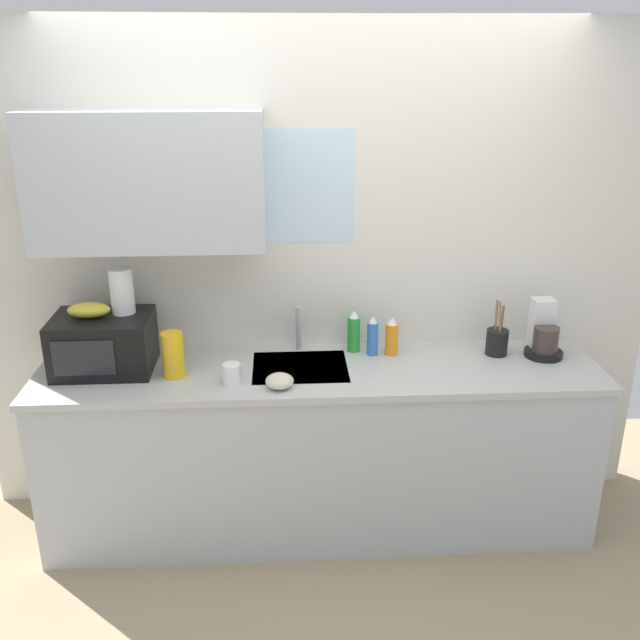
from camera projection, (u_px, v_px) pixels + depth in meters
The scene contains 14 objects.
kitchen_wall_assembly at pixel (287, 260), 3.51m from camera, with size 3.51×0.42×2.50m.
counter_unit at pixel (320, 447), 3.55m from camera, with size 2.74×0.63×0.90m.
sink_faucet at pixel (299, 328), 3.57m from camera, with size 0.03×0.03×0.23m, color #B2B5BA.
microwave at pixel (103, 343), 3.33m from camera, with size 0.46×0.35×0.27m.
banana_bunch at pixel (89, 310), 3.27m from camera, with size 0.20×0.11×0.07m, color gold.
paper_towel_roll at pixel (122, 291), 3.30m from camera, with size 0.11×0.11×0.22m, color white.
coffee_maker at pixel (543, 335), 3.51m from camera, with size 0.19×0.21×0.28m.
dish_soap_bottle_green at pixel (354, 332), 3.55m from camera, with size 0.07×0.07×0.22m.
dish_soap_bottle_blue at pixel (373, 337), 3.51m from camera, with size 0.06×0.06×0.21m.
dish_soap_bottle_orange at pixel (392, 337), 3.51m from camera, with size 0.07×0.07×0.20m.
cereal_canister at pixel (173, 355), 3.27m from camera, with size 0.10×0.10×0.22m, color gold.
mug_white at pixel (232, 374), 3.22m from camera, with size 0.08×0.08×0.10m, color white.
utensil_crock at pixel (497, 341), 3.52m from camera, with size 0.11×0.11×0.29m.
small_bowl at pixel (280, 381), 3.18m from camera, with size 0.13×0.13×0.07m, color beige.
Camera 1 is at (-0.18, -3.08, 2.32)m, focal length 39.23 mm.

